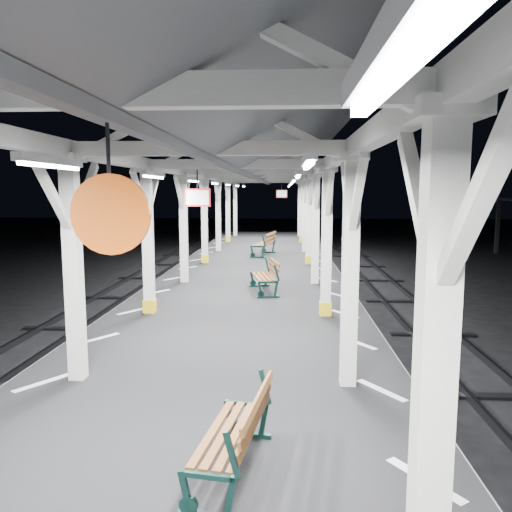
{
  "coord_description": "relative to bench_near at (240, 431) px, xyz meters",
  "views": [
    {
      "loc": [
        1.07,
        -9.01,
        3.79
      ],
      "look_at": [
        0.37,
        3.15,
        2.2
      ],
      "focal_mm": 35.0,
      "sensor_mm": 36.0,
      "label": 1
    }
  ],
  "objects": [
    {
      "name": "ground",
      "position": [
        -0.64,
        4.39,
        -1.44
      ],
      "size": [
        120.0,
        120.0,
        0.0
      ],
      "primitive_type": "plane",
      "color": "black",
      "rests_on": "ground"
    },
    {
      "name": "platform",
      "position": [
        -0.64,
        4.39,
        -0.94
      ],
      "size": [
        6.0,
        50.0,
        1.0
      ],
      "primitive_type": "cube",
      "color": "black",
      "rests_on": "ground"
    },
    {
      "name": "hazard_stripes_left",
      "position": [
        -3.09,
        4.39,
        -0.44
      ],
      "size": [
        1.0,
        48.0,
        0.01
      ],
      "primitive_type": "cube",
      "color": "silver",
      "rests_on": "platform"
    },
    {
      "name": "canopy",
      "position": [
        -0.64,
        4.37,
        3.12
      ],
      "size": [
        5.4,
        49.0,
        4.65
      ],
      "color": "silver",
      "rests_on": "platform"
    },
    {
      "name": "bench_far",
      "position": [
        -0.37,
        16.86,
        0.1
      ],
      "size": [
        1.07,
        1.98,
        1.02
      ],
      "rotation": [
        0.0,
        0.0,
        -0.21
      ],
      "color": "#0E2B26",
      "rests_on": "platform"
    },
    {
      "name": "bench_mid",
      "position": [
        -0.04,
        8.97,
        0.03
      ],
      "size": [
        0.91,
        1.73,
        0.89
      ],
      "rotation": [
        0.0,
        0.0,
        0.19
      ],
      "color": "#0E2B26",
      "rests_on": "platform"
    },
    {
      "name": "hazard_stripes_right",
      "position": [
        1.81,
        4.39,
        -0.44
      ],
      "size": [
        1.0,
        48.0,
        0.01
      ],
      "primitive_type": "cube",
      "color": "silver",
      "rests_on": "platform"
    },
    {
      "name": "track_right",
      "position": [
        4.36,
        4.39,
        -1.36
      ],
      "size": [
        2.2,
        60.0,
        0.16
      ],
      "color": "#2D2D33",
      "rests_on": "ground"
    },
    {
      "name": "bench_near",
      "position": [
        0.0,
        0.0,
        0.0
      ],
      "size": [
        0.79,
        1.6,
        0.83
      ],
      "rotation": [
        0.0,
        0.0,
        -0.15
      ],
      "color": "#0E2B26",
      "rests_on": "platform"
    }
  ]
}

